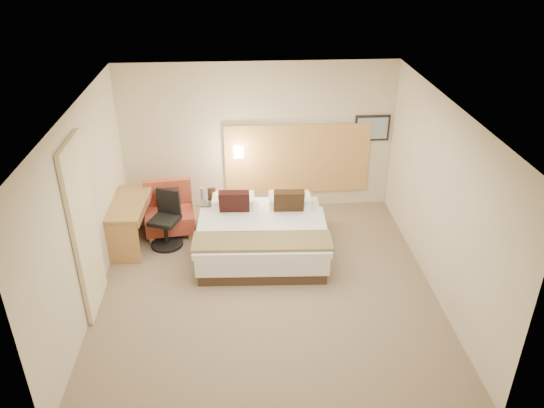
{
  "coord_description": "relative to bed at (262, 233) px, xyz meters",
  "views": [
    {
      "loc": [
        -0.32,
        -6.27,
        4.72
      ],
      "look_at": [
        0.12,
        0.61,
        1.04
      ],
      "focal_mm": 35.0,
      "sensor_mm": 36.0,
      "label": 1
    }
  ],
  "objects": [
    {
      "name": "desk",
      "position": [
        -2.1,
        0.35,
        0.29
      ],
      "size": [
        0.63,
        1.27,
        0.77
      ],
      "color": "#A17A3F",
      "rests_on": "floor"
    },
    {
      "name": "wall_front",
      "position": [
        0.01,
        -3.48,
        1.03
      ],
      "size": [
        4.8,
        0.02,
        2.7
      ],
      "primitive_type": "cube",
      "color": "beige",
      "rests_on": "floor"
    },
    {
      "name": "bottle_a",
      "position": [
        -0.97,
        0.83,
        0.34
      ],
      "size": [
        0.07,
        0.07,
        0.2
      ],
      "primitive_type": "cylinder",
      "rotation": [
        0.0,
        0.0,
        0.2
      ],
      "color": "#8096C6",
      "rests_on": "side_table"
    },
    {
      "name": "wall_right",
      "position": [
        2.42,
        -0.97,
        1.03
      ],
      "size": [
        0.02,
        5.0,
        2.7
      ],
      "primitive_type": "cube",
      "color": "beige",
      "rests_on": "floor"
    },
    {
      "name": "floor",
      "position": [
        0.01,
        -0.97,
        -0.33
      ],
      "size": [
        4.8,
        5.0,
        0.02
      ],
      "primitive_type": "cube",
      "color": "#76654F",
      "rests_on": "ground"
    },
    {
      "name": "side_table",
      "position": [
        -0.93,
        0.79,
        -0.01
      ],
      "size": [
        0.59,
        0.59,
        0.56
      ],
      "color": "silver",
      "rests_on": "floor"
    },
    {
      "name": "wall_back",
      "position": [
        0.01,
        1.54,
        1.03
      ],
      "size": [
        4.8,
        0.02,
        2.7
      ],
      "primitive_type": "cube",
      "color": "beige",
      "rests_on": "floor"
    },
    {
      "name": "lamp_arm",
      "position": [
        -0.34,
        1.45,
        0.83
      ],
      "size": [
        0.02,
        0.12,
        0.02
      ],
      "primitive_type": "cylinder",
      "rotation": [
        1.57,
        0.0,
        0.0
      ],
      "color": "silver",
      "rests_on": "wall_back"
    },
    {
      "name": "menu_folder",
      "position": [
        -0.81,
        0.76,
        0.35
      ],
      "size": [
        0.14,
        0.07,
        0.22
      ],
      "primitive_type": "cube",
      "rotation": [
        0.0,
        0.0,
        0.2
      ],
      "color": "#361F16",
      "rests_on": "side_table"
    },
    {
      "name": "lamp_shade",
      "position": [
        -0.34,
        1.39,
        0.83
      ],
      "size": [
        0.15,
        0.15,
        0.15
      ],
      "primitive_type": "cube",
      "color": "#FFEDC6",
      "rests_on": "wall_back"
    },
    {
      "name": "art_canvas",
      "position": [
        2.03,
        1.49,
        1.18
      ],
      "size": [
        0.54,
        0.01,
        0.39
      ],
      "primitive_type": "cube",
      "color": "#7890A5",
      "rests_on": "wall_back"
    },
    {
      "name": "art_frame",
      "position": [
        2.03,
        1.51,
        1.18
      ],
      "size": [
        0.62,
        0.03,
        0.47
      ],
      "primitive_type": "cube",
      "color": "black",
      "rests_on": "wall_back"
    },
    {
      "name": "desk_chair",
      "position": [
        -1.54,
        0.3,
        0.06
      ],
      "size": [
        0.67,
        0.67,
        0.92
      ],
      "color": "black",
      "rests_on": "floor"
    },
    {
      "name": "ceiling",
      "position": [
        0.01,
        -0.97,
        2.39
      ],
      "size": [
        4.8,
        5.0,
        0.02
      ],
      "primitive_type": "cube",
      "color": "white",
      "rests_on": "floor"
    },
    {
      "name": "bed",
      "position": [
        0.0,
        0.0,
        0.0
      ],
      "size": [
        2.08,
        2.02,
        0.98
      ],
      "color": "#3C2B1E",
      "rests_on": "floor"
    },
    {
      "name": "headboard_panel",
      "position": [
        0.71,
        1.5,
        0.63
      ],
      "size": [
        2.6,
        0.04,
        1.3
      ],
      "primitive_type": "cube",
      "color": "tan",
      "rests_on": "wall_back"
    },
    {
      "name": "curtain",
      "position": [
        -2.35,
        -1.22,
        0.9
      ],
      "size": [
        0.06,
        0.9,
        2.42
      ],
      "primitive_type": "cube",
      "color": "beige",
      "rests_on": "wall_left"
    },
    {
      "name": "wall_left",
      "position": [
        -2.4,
        -0.97,
        1.03
      ],
      "size": [
        0.02,
        5.0,
        2.7
      ],
      "primitive_type": "cube",
      "color": "beige",
      "rests_on": "floor"
    },
    {
      "name": "lounge_chair",
      "position": [
        -1.54,
        0.76,
        0.02
      ],
      "size": [
        0.89,
        0.8,
        0.85
      ],
      "color": "tan",
      "rests_on": "floor"
    }
  ]
}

